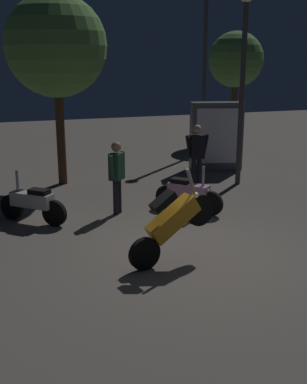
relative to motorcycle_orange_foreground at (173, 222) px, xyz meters
name	(u,v)px	position (x,y,z in m)	size (l,w,h in m)	color
ground_plane	(192,253)	(0.49, 0.30, -0.74)	(40.00, 40.00, 0.00)	#605951
motorcycle_orange_foreground	(173,222)	(0.00, 0.00, 0.00)	(1.65, 0.48, 1.63)	black
motorcycle_white_parked_left	(32,203)	(-2.05, 2.92, -0.31)	(1.29, 1.19, 1.11)	black
motorcycle_pink_parked_right	(188,193)	(1.36, 2.51, -0.31)	(1.18, 1.30, 1.11)	black
person_rider_beside	(197,151)	(2.35, 4.28, 0.29)	(0.67, 0.25, 1.73)	black
person_bystander_far	(117,171)	(-0.20, 2.92, 0.24)	(0.50, 0.56, 1.65)	black
streetlamp_near	(205,54)	(4.65, 8.88, 2.80)	(0.36, 0.36, 5.68)	#38383D
streetlamp_far	(243,64)	(3.68, 4.41, 2.49)	(0.36, 0.36, 5.11)	#38383D
tree_left_bg	(236,60)	(6.83, 10.63, 2.56)	(2.21, 2.21, 4.44)	#4C331E
tree_center_bg	(56,46)	(-0.95, 6.03, 2.94)	(2.67, 2.67, 5.04)	#4C331E
kiosk_billboard	(216,136)	(3.88, 6.25, 0.31)	(1.67, 0.87, 2.10)	#595960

